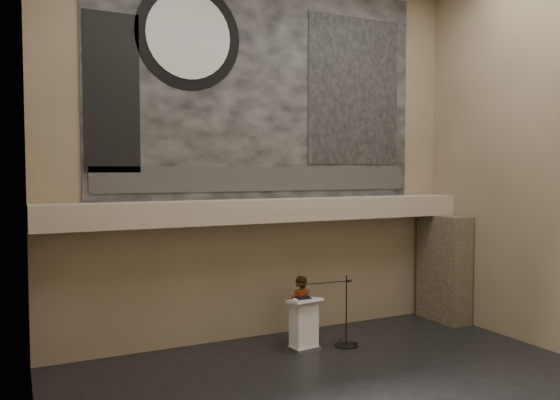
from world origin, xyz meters
TOP-DOWN VIEW (x-y plane):
  - floor at (0.00, 0.00)m, footprint 10.00×10.00m
  - wall_back at (0.00, 4.00)m, footprint 10.00×0.02m
  - wall_left at (-5.00, 0.00)m, footprint 0.02×8.00m
  - soffit at (0.00, 3.60)m, footprint 10.00×0.80m
  - sprinkler_left at (-1.60, 3.55)m, footprint 0.04×0.04m
  - sprinkler_right at (1.90, 3.55)m, footprint 0.04×0.04m
  - banner at (0.00, 3.97)m, footprint 8.00×0.05m
  - banner_text_strip at (0.00, 3.93)m, footprint 7.76×0.02m
  - banner_clock_rim at (-1.80, 3.93)m, footprint 2.30×0.02m
  - banner_clock_face at (-1.80, 3.91)m, footprint 1.84×0.02m
  - banner_building_print at (2.40, 3.93)m, footprint 2.60×0.02m
  - banner_brick_print at (-3.40, 3.93)m, footprint 1.10×0.02m
  - stone_pier at (4.65, 3.15)m, footprint 0.60×1.40m
  - lectern at (0.31, 2.66)m, footprint 0.73×0.56m
  - binder at (0.31, 2.69)m, footprint 0.32×0.28m
  - papers at (0.17, 2.62)m, footprint 0.31×0.36m
  - speaker_person at (0.42, 3.06)m, footprint 0.63×0.49m
  - mic_stand at (1.23, 2.49)m, footprint 1.40×0.52m

SIDE VIEW (x-z plane):
  - floor at x=0.00m, z-range 0.00..0.00m
  - mic_stand at x=1.23m, z-range -0.55..1.00m
  - lectern at x=0.31m, z-range -0.01..1.12m
  - speaker_person at x=0.42m, z-range 0.00..1.52m
  - papers at x=0.17m, z-range 1.10..1.10m
  - binder at x=0.31m, z-range 1.10..1.14m
  - stone_pier at x=4.65m, z-range 0.00..2.70m
  - sprinkler_left at x=-1.60m, z-range 2.64..2.70m
  - sprinkler_right at x=1.90m, z-range 2.64..2.70m
  - soffit at x=0.00m, z-range 2.70..3.20m
  - banner_text_strip at x=0.00m, z-range 3.38..3.93m
  - wall_back at x=0.00m, z-range 0.00..8.50m
  - wall_left at x=-5.00m, z-range 0.00..8.50m
  - banner_brick_print at x=-3.40m, z-range 3.80..7.00m
  - banner at x=0.00m, z-range 3.20..8.20m
  - banner_building_print at x=2.40m, z-range 4.00..7.60m
  - banner_clock_rim at x=-1.80m, z-range 5.55..7.85m
  - banner_clock_face at x=-1.80m, z-range 5.78..7.62m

